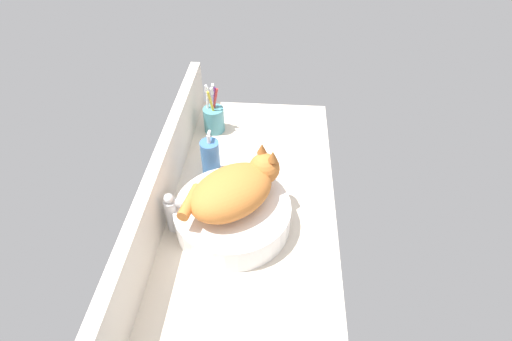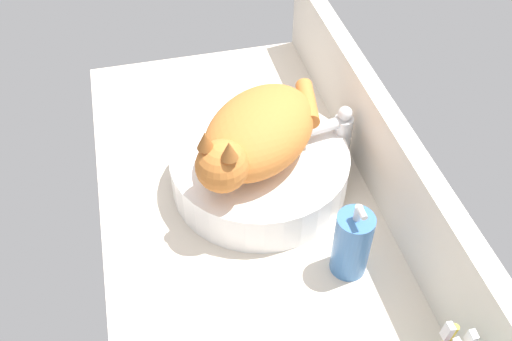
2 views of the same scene
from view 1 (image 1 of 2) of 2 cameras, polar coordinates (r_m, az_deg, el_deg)
name	(u,v)px [view 1 (image 1 of 2)]	position (r cm, az deg, el deg)	size (l,w,h in cm)	color
ground_plane	(248,206)	(125.13, -1.17, -5.03)	(110.79, 53.53, 4.00)	beige
backsplash_panel	(164,176)	(121.89, -13.02, -0.81)	(110.79, 3.60, 17.59)	silver
sink_basin	(233,215)	(114.53, -3.33, -6.43)	(32.93, 32.93, 8.02)	white
cat	(235,189)	(108.04, -2.99, -2.62)	(29.74, 29.66, 14.00)	#CC7533
faucet	(175,210)	(113.40, -11.46, -5.62)	(4.31, 11.85, 13.60)	silver
soap_dispenser	(211,158)	(129.75, -6.51, 1.84)	(6.07, 6.07, 15.86)	#3F72B2
toothbrush_cup	(214,118)	(149.36, -6.05, 7.44)	(7.63, 7.63, 18.68)	teal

